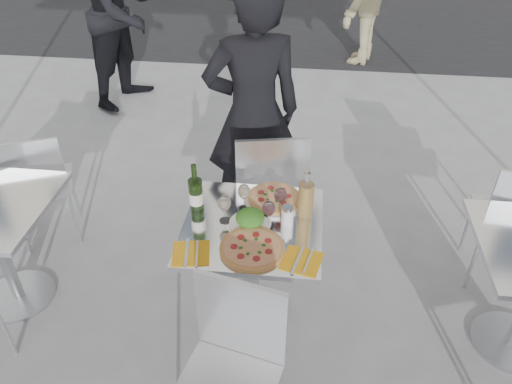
# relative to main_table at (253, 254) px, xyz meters

# --- Properties ---
(ground) EXTENTS (80.00, 80.00, 0.00)m
(ground) POSITION_rel_main_table_xyz_m (0.00, 0.00, -0.54)
(ground) COLOR slate
(street_asphalt) EXTENTS (24.00, 5.00, 0.00)m
(street_asphalt) POSITION_rel_main_table_xyz_m (0.00, 6.50, -0.54)
(street_asphalt) COLOR black
(street_asphalt) RESTS_ON ground
(main_table) EXTENTS (0.72, 0.72, 0.75)m
(main_table) POSITION_rel_main_table_xyz_m (0.00, 0.00, 0.00)
(main_table) COLOR #B7BABF
(main_table) RESTS_ON ground
(chair_far) EXTENTS (0.52, 0.53, 0.98)m
(chair_far) POSITION_rel_main_table_xyz_m (0.04, 0.62, 0.04)
(chair_far) COLOR silver
(chair_far) RESTS_ON ground
(chair_near) EXTENTS (0.50, 0.51, 0.92)m
(chair_near) POSITION_rel_main_table_xyz_m (-0.00, -0.68, 0.00)
(chair_near) COLOR silver
(chair_near) RESTS_ON ground
(side_chair_lfar) EXTENTS (0.53, 0.54, 0.88)m
(side_chair_lfar) POSITION_rel_main_table_xyz_m (-1.51, 0.55, -0.02)
(side_chair_lfar) COLOR silver
(side_chair_lfar) RESTS_ON ground
(woman_diner) EXTENTS (0.75, 0.61, 1.79)m
(woman_diner) POSITION_rel_main_table_xyz_m (-0.11, 0.95, 0.35)
(woman_diner) COLOR black
(woman_diner) RESTS_ON ground
(pedestrian_a) EXTENTS (0.98, 1.11, 1.91)m
(pedestrian_a) POSITION_rel_main_table_xyz_m (-1.68, 2.92, 0.42)
(pedestrian_a) COLOR black
(pedestrian_a) RESTS_ON ground
(pizza_near) EXTENTS (0.32, 0.32, 0.02)m
(pizza_near) POSITION_rel_main_table_xyz_m (0.02, -0.19, 0.22)
(pizza_near) COLOR tan
(pizza_near) RESTS_ON main_table
(pizza_far) EXTENTS (0.33, 0.33, 0.03)m
(pizza_far) POSITION_rel_main_table_xyz_m (0.09, 0.21, 0.23)
(pizza_far) COLOR white
(pizza_far) RESTS_ON main_table
(salad_plate) EXTENTS (0.22, 0.22, 0.09)m
(salad_plate) POSITION_rel_main_table_xyz_m (-0.01, -0.00, 0.25)
(salad_plate) COLOR white
(salad_plate) RESTS_ON main_table
(wine_bottle) EXTENTS (0.07, 0.08, 0.29)m
(wine_bottle) POSITION_rel_main_table_xyz_m (-0.31, 0.08, 0.32)
(wine_bottle) COLOR #2C4E1D
(wine_bottle) RESTS_ON main_table
(carafe) EXTENTS (0.08, 0.08, 0.29)m
(carafe) POSITION_rel_main_table_xyz_m (0.27, 0.08, 0.33)
(carafe) COLOR tan
(carafe) RESTS_ON main_table
(sugar_shaker) EXTENTS (0.06, 0.06, 0.11)m
(sugar_shaker) POSITION_rel_main_table_xyz_m (0.18, 0.03, 0.26)
(sugar_shaker) COLOR white
(sugar_shaker) RESTS_ON main_table
(wineglass_white_a) EXTENTS (0.07, 0.07, 0.16)m
(wineglass_white_a) POSITION_rel_main_table_xyz_m (-0.15, 0.01, 0.32)
(wineglass_white_a) COLOR white
(wineglass_white_a) RESTS_ON main_table
(wineglass_white_b) EXTENTS (0.07, 0.07, 0.16)m
(wineglass_white_b) POSITION_rel_main_table_xyz_m (-0.06, 0.13, 0.32)
(wineglass_white_b) COLOR white
(wineglass_white_b) RESTS_ON main_table
(wineglass_red_a) EXTENTS (0.07, 0.07, 0.16)m
(wineglass_red_a) POSITION_rel_main_table_xyz_m (0.08, -0.00, 0.32)
(wineglass_red_a) COLOR white
(wineglass_red_a) RESTS_ON main_table
(wineglass_red_b) EXTENTS (0.07, 0.07, 0.16)m
(wineglass_red_b) POSITION_rel_main_table_xyz_m (0.13, 0.12, 0.32)
(wineglass_red_b) COLOR white
(wineglass_red_b) RESTS_ON main_table
(napkin_left) EXTENTS (0.21, 0.21, 0.01)m
(napkin_left) POSITION_rel_main_table_xyz_m (-0.27, -0.26, 0.21)
(napkin_left) COLOR gold
(napkin_left) RESTS_ON main_table
(napkin_right) EXTENTS (0.22, 0.22, 0.01)m
(napkin_right) POSITION_rel_main_table_xyz_m (0.27, -0.25, 0.21)
(napkin_right) COLOR gold
(napkin_right) RESTS_ON main_table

